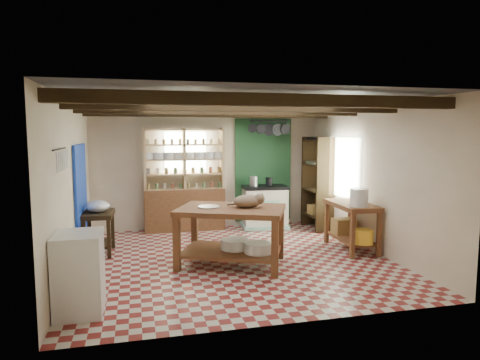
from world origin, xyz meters
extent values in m
cube|color=maroon|center=(0.00, 0.00, -0.01)|extent=(5.00, 5.00, 0.02)
cube|color=#4F4F54|center=(0.00, 0.00, 2.60)|extent=(5.00, 5.00, 0.02)
cube|color=beige|center=(0.00, 2.50, 1.30)|extent=(5.00, 0.04, 2.60)
cube|color=beige|center=(0.00, -2.50, 1.30)|extent=(5.00, 0.04, 2.60)
cube|color=beige|center=(-2.50, 0.00, 1.30)|extent=(0.04, 5.00, 2.60)
cube|color=beige|center=(2.50, 0.00, 1.30)|extent=(0.04, 5.00, 2.60)
cube|color=#302110|center=(0.00, 0.00, 2.48)|extent=(5.00, 3.80, 0.15)
cube|color=#173AAD|center=(-2.47, 0.90, 1.10)|extent=(0.04, 1.40, 1.60)
cube|color=#1D4826|center=(1.25, 2.47, 1.25)|extent=(1.30, 0.04, 2.30)
cube|color=white|center=(-0.50, 2.48, 1.70)|extent=(0.90, 0.02, 0.80)
cube|color=white|center=(2.48, 1.00, 1.40)|extent=(0.02, 1.30, 1.20)
cube|color=black|center=(-2.44, -1.20, 1.78)|extent=(0.06, 0.90, 0.28)
cube|color=black|center=(1.25, 2.05, 2.18)|extent=(0.86, 0.12, 0.36)
cube|color=tan|center=(-0.55, 2.31, 1.10)|extent=(1.70, 0.34, 2.20)
cube|color=#302110|center=(2.28, 1.80, 1.00)|extent=(0.40, 0.86, 2.00)
cube|color=brown|center=(-0.10, -0.28, 0.46)|extent=(1.93, 1.66, 0.92)
cube|color=white|center=(1.19, 2.15, 0.47)|extent=(1.00, 0.71, 0.93)
cube|color=#302110|center=(-2.20, 0.86, 0.37)|extent=(0.54, 0.75, 0.74)
cube|color=white|center=(-2.22, -1.64, 0.47)|extent=(0.53, 0.64, 0.95)
cube|color=brown|center=(2.18, 0.07, 0.42)|extent=(0.63, 1.20, 0.85)
ellipsoid|color=#8D7052|center=(0.15, -0.33, 1.02)|extent=(0.52, 0.44, 0.20)
cylinder|color=#A6A5AD|center=(-0.44, -0.18, 0.93)|extent=(0.46, 0.46, 0.02)
cylinder|color=white|center=(-0.04, -0.25, 0.32)|extent=(0.60, 0.60, 0.16)
cylinder|color=white|center=(0.27, -0.55, 0.32)|extent=(0.58, 0.58, 0.15)
cylinder|color=#A6A5AD|center=(0.94, 2.17, 1.04)|extent=(0.20, 0.20, 0.21)
cylinder|color=black|center=(1.29, 2.14, 1.02)|extent=(0.16, 0.16, 0.18)
ellipsoid|color=white|center=(-2.20, 0.86, 0.84)|extent=(0.42, 0.42, 0.20)
cylinder|color=white|center=(2.12, -0.28, 1.00)|extent=(0.32, 0.32, 0.31)
cube|color=#A17A41|center=(2.19, 0.37, 0.36)|extent=(0.40, 0.33, 0.28)
cylinder|color=yellow|center=(2.16, -0.38, 0.34)|extent=(0.34, 0.34, 0.24)
camera|label=1|loc=(-1.55, -6.76, 2.10)|focal=32.00mm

